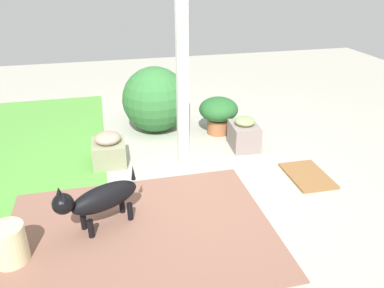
% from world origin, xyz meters
% --- Properties ---
extents(ground_plane, '(12.00, 12.00, 0.00)m').
position_xyz_m(ground_plane, '(0.00, 0.00, 0.00)').
color(ground_plane, '#A6A396').
extents(brick_path, '(1.80, 2.40, 0.02)m').
position_xyz_m(brick_path, '(-0.89, 0.73, 0.01)').
color(brick_path, brown).
rests_on(brick_path, ground).
extents(porch_pillar, '(0.12, 0.12, 2.25)m').
position_xyz_m(porch_pillar, '(0.31, 0.08, 1.13)').
color(porch_pillar, white).
rests_on(porch_pillar, ground).
extents(stone_planter_nearest, '(0.48, 0.37, 0.43)m').
position_xyz_m(stone_planter_nearest, '(0.58, -0.80, 0.19)').
color(stone_planter_nearest, gray).
rests_on(stone_planter_nearest, ground).
extents(stone_planter_far, '(0.43, 0.40, 0.41)m').
position_xyz_m(stone_planter_far, '(0.54, 0.95, 0.19)').
color(stone_planter_far, gray).
rests_on(stone_planter_far, ground).
extents(round_shrub, '(0.93, 0.93, 0.93)m').
position_xyz_m(round_shrub, '(1.44, 0.24, 0.47)').
color(round_shrub, '#2E6931').
rests_on(round_shrub, ground).
extents(terracotta_pot_broad, '(0.55, 0.55, 0.53)m').
position_xyz_m(terracotta_pot_broad, '(1.11, -0.61, 0.32)').
color(terracotta_pot_broad, '#9C5B38').
rests_on(terracotta_pot_broad, ground).
extents(dog, '(0.50, 0.77, 0.55)m').
position_xyz_m(dog, '(-0.72, 1.07, 0.32)').
color(dog, black).
rests_on(dog, ground).
extents(ceramic_urn, '(0.28, 0.28, 0.35)m').
position_xyz_m(ceramic_urn, '(-1.00, 1.80, 0.18)').
color(ceramic_urn, beige).
rests_on(ceramic_urn, ground).
extents(doormat, '(0.66, 0.45, 0.03)m').
position_xyz_m(doormat, '(-0.32, -1.25, 0.01)').
color(doormat, brown).
rests_on(doormat, ground).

